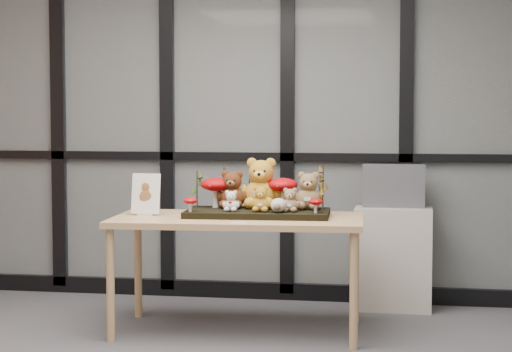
% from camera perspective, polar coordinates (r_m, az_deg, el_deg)
% --- Properties ---
extents(room_shell, '(5.00, 5.00, 5.00)m').
position_cam_1_polar(room_shell, '(4.41, -8.27, 7.78)').
color(room_shell, '#AFADA6').
rests_on(room_shell, floor).
extents(glass_partition, '(4.90, 0.06, 2.78)m').
position_cam_1_polar(glass_partition, '(6.80, -1.81, 4.31)').
color(glass_partition, '#2D383F').
rests_on(glass_partition, floor).
extents(display_table, '(1.59, 0.85, 0.73)m').
position_cam_1_polar(display_table, '(5.77, -1.11, -3.19)').
color(display_table, tan).
rests_on(display_table, floor).
extents(diorama_tray, '(0.91, 0.49, 0.04)m').
position_cam_1_polar(diorama_tray, '(5.80, 0.11, -2.29)').
color(diorama_tray, black).
rests_on(diorama_tray, display_table).
extents(bear_pooh_yellow, '(0.28, 0.26, 0.35)m').
position_cam_1_polar(bear_pooh_yellow, '(5.90, 0.33, -0.28)').
color(bear_pooh_yellow, gold).
rests_on(bear_pooh_yellow, diorama_tray).
extents(bear_brown_medium, '(0.21, 0.19, 0.26)m').
position_cam_1_polar(bear_brown_medium, '(5.91, -1.47, -0.71)').
color(bear_brown_medium, '#4F2611').
rests_on(bear_brown_medium, diorama_tray).
extents(bear_tan_back, '(0.21, 0.19, 0.26)m').
position_cam_1_polar(bear_tan_back, '(5.84, 3.26, -0.79)').
color(bear_tan_back, olive).
rests_on(bear_tan_back, diorama_tray).
extents(bear_small_yellow, '(0.14, 0.13, 0.17)m').
position_cam_1_polar(bear_small_yellow, '(5.70, 0.31, -1.34)').
color(bear_small_yellow, '#B57F22').
rests_on(bear_small_yellow, diorama_tray).
extents(bear_white_bow, '(0.11, 0.10, 0.14)m').
position_cam_1_polar(bear_white_bow, '(5.73, -1.54, -1.47)').
color(bear_white_bow, white).
rests_on(bear_white_bow, diorama_tray).
extents(bear_beige_small, '(0.13, 0.12, 0.16)m').
position_cam_1_polar(bear_beige_small, '(5.70, 2.11, -1.40)').
color(bear_beige_small, '#957350').
rests_on(bear_beige_small, diorama_tray).
extents(plush_cream_hedgehog, '(0.08, 0.07, 0.10)m').
position_cam_1_polar(plush_cream_hedgehog, '(5.66, 1.39, -1.77)').
color(plush_cream_hedgehog, beige).
rests_on(plush_cream_hedgehog, diorama_tray).
extents(mushroom_back_left, '(0.19, 0.19, 0.21)m').
position_cam_1_polar(mushroom_back_left, '(5.94, -2.50, -0.93)').
color(mushroom_back_left, '#9F0509').
rests_on(mushroom_back_left, diorama_tray).
extents(mushroom_back_right, '(0.19, 0.19, 0.22)m').
position_cam_1_polar(mushroom_back_right, '(5.89, 1.64, -0.96)').
color(mushroom_back_right, '#9F0509').
rests_on(mushroom_back_right, diorama_tray).
extents(mushroom_front_left, '(0.09, 0.09, 0.10)m').
position_cam_1_polar(mushroom_front_left, '(5.71, -4.07, -1.72)').
color(mushroom_front_left, '#9F0509').
rests_on(mushroom_front_left, diorama_tray).
extents(mushroom_front_right, '(0.09, 0.09, 0.10)m').
position_cam_1_polar(mushroom_front_right, '(5.64, 3.69, -1.79)').
color(mushroom_front_right, '#9F0509').
rests_on(mushroom_front_right, diorama_tray).
extents(sprig_green_far_left, '(0.05, 0.05, 0.24)m').
position_cam_1_polar(sprig_green_far_left, '(5.97, -3.65, -0.80)').
color(sprig_green_far_left, '#17370C').
rests_on(sprig_green_far_left, diorama_tray).
extents(sprig_green_mid_left, '(0.05, 0.05, 0.26)m').
position_cam_1_polar(sprig_green_mid_left, '(5.98, -1.98, -0.67)').
color(sprig_green_mid_left, '#17370C').
rests_on(sprig_green_mid_left, diorama_tray).
extents(sprig_dry_far_right, '(0.05, 0.05, 0.28)m').
position_cam_1_polar(sprig_dry_far_right, '(5.85, 4.15, -0.66)').
color(sprig_dry_far_right, brown).
rests_on(sprig_dry_far_right, diorama_tray).
extents(sprig_dry_mid_right, '(0.05, 0.05, 0.18)m').
position_cam_1_polar(sprig_dry_mid_right, '(5.74, 4.12, -1.28)').
color(sprig_dry_mid_right, brown).
rests_on(sprig_dry_mid_right, diorama_tray).
extents(sprig_green_centre, '(0.05, 0.05, 0.18)m').
position_cam_1_polar(sprig_green_centre, '(5.97, -0.40, -1.04)').
color(sprig_green_centre, '#17370C').
rests_on(sprig_green_centre, diorama_tray).
extents(sign_holder, '(0.19, 0.06, 0.26)m').
position_cam_1_polar(sign_holder, '(5.88, -6.79, -1.25)').
color(sign_holder, silver).
rests_on(sign_holder, display_table).
extents(label_card, '(0.09, 0.03, 0.00)m').
position_cam_1_polar(label_card, '(5.45, -1.06, -2.90)').
color(label_card, white).
rests_on(label_card, display_table).
extents(cabinet, '(0.53, 0.31, 0.71)m').
position_cam_1_polar(cabinet, '(6.55, 8.42, -5.05)').
color(cabinet, '#B3ABA0').
rests_on(cabinet, floor).
extents(monitor, '(0.43, 0.04, 0.31)m').
position_cam_1_polar(monitor, '(6.51, 8.48, -0.61)').
color(monitor, '#52545A').
rests_on(monitor, cabinet).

